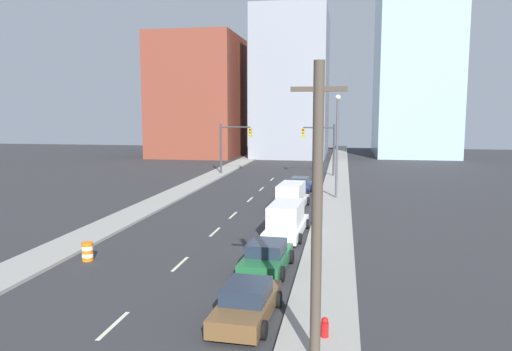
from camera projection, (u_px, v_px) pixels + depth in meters
sidewalk_left at (220, 172)px, 61.91m from camera, size 2.66×103.65×0.17m
sidewalk_right at (337, 175)px, 59.43m from camera, size 2.66×103.65×0.17m
lane_stripe_at_8m at (113, 325)px, 17.57m from camera, size 0.16×2.40×0.01m
lane_stripe_at_15m at (180, 264)px, 24.69m from camera, size 0.16×2.40×0.01m
lane_stripe_at_22m at (215, 232)px, 31.34m from camera, size 0.16×2.40×0.01m
lane_stripe_at_27m at (233, 215)px, 36.44m from camera, size 0.16×2.40×0.01m
lane_stripe_at_34m at (250, 199)px, 43.04m from camera, size 0.16×2.40×0.01m
lane_stripe_at_40m at (261, 189)px, 48.93m from camera, size 0.16×2.40×0.01m
lane_stripe_at_47m at (272, 179)px, 56.06m from camera, size 0.16×2.40×0.01m
building_brick_left at (198, 97)px, 85.51m from camera, size 14.00×16.00×20.36m
building_office_center at (293, 85)px, 86.44m from camera, size 12.00×20.00×24.34m
building_glass_right at (416, 34)px, 85.68m from camera, size 13.00×20.00×41.63m
traffic_signal_left at (230, 142)px, 59.77m from camera, size 3.88×0.35×6.13m
traffic_signal_right at (325, 143)px, 57.82m from camera, size 3.88×0.35×6.13m
utility_pole_right_near at (317, 212)px, 14.48m from camera, size 1.60×0.32×8.91m
traffic_barrel at (87, 251)px, 25.21m from camera, size 0.56×0.56×0.95m
street_lamp at (337, 140)px, 42.50m from camera, size 0.44×0.44×8.95m
fire_hydrant at (325, 330)px, 16.28m from camera, size 0.26×0.26×0.84m
sedan_brown at (247, 303)px, 17.96m from camera, size 2.20×4.56×1.38m
sedan_green at (266, 257)px, 23.59m from camera, size 2.33×4.47×1.41m
box_truck_white at (286, 220)px, 30.28m from camera, size 2.48×6.27×2.05m
box_truck_silver at (291, 197)px, 38.43m from camera, size 2.50×6.33×2.06m
sedan_blue at (300, 186)px, 46.04m from camera, size 2.19×4.69×1.52m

